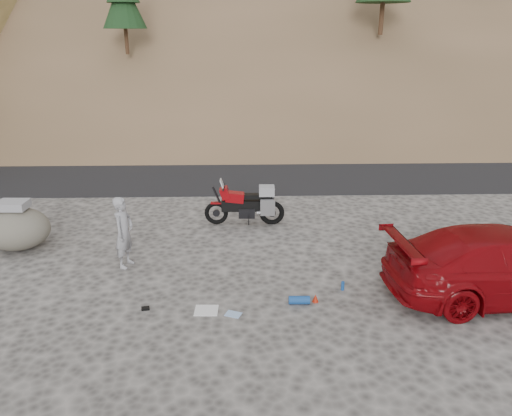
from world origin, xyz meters
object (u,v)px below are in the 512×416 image
Objects in this scene: motorcycle at (248,205)px; red_car at (502,295)px; man at (127,265)px; boulder at (17,228)px.

red_car is at bearing -37.98° from motorcycle.
motorcycle reaches higher than man.
man is at bearing -20.08° from boulder.
man is at bearing -137.12° from motorcycle.
motorcycle is at bearing 46.35° from red_car.
red_car is at bearing -13.76° from boulder.
red_car is 11.42m from boulder.
boulder reaches higher than man.
man is 3.17m from boulder.
boulder reaches higher than red_car.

